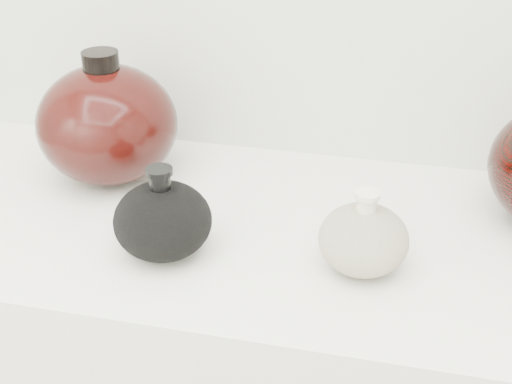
# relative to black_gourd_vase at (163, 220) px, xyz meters

# --- Properties ---
(black_gourd_vase) EXTENTS (0.15, 0.15, 0.13)m
(black_gourd_vase) POSITION_rel_black_gourd_vase_xyz_m (0.00, 0.00, 0.00)
(black_gourd_vase) COLOR black
(black_gourd_vase) RESTS_ON display_counter
(cream_gourd_vase) EXTENTS (0.15, 0.15, 0.12)m
(cream_gourd_vase) POSITION_rel_black_gourd_vase_xyz_m (0.27, 0.02, -0.01)
(cream_gourd_vase) COLOR #BAA98E
(cream_gourd_vase) RESTS_ON display_counter
(left_round_pot) EXTENTS (0.22, 0.22, 0.21)m
(left_round_pot) POSITION_rel_black_gourd_vase_xyz_m (-0.16, 0.19, 0.04)
(left_round_pot) COLOR black
(left_round_pot) RESTS_ON display_counter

